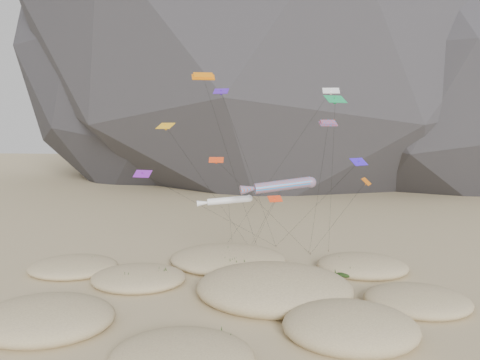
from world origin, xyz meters
name	(u,v)px	position (x,y,z in m)	size (l,w,h in m)	color
ground	(234,310)	(0.00, 0.00, 0.00)	(500.00, 500.00, 0.00)	#CCB789
dunes	(237,289)	(-0.19, 4.20, 0.73)	(53.10, 39.26, 4.28)	#CCB789
dune_grass	(239,290)	(0.16, 3.75, 0.84)	(42.50, 27.19, 1.55)	black
kite_stakes	(266,248)	(2.34, 24.15, 0.15)	(19.30, 4.22, 0.30)	#3F2D1E
rainbow_tube_kite	(280,186)	(4.54, 8.30, 11.97)	(8.97, 18.15, 12.99)	#F14119
white_tube_kite	(226,201)	(-2.10, 10.16, 9.77)	(6.81, 16.80, 10.46)	white
orange_parafoil	(204,78)	(-5.68, 15.71, 25.10)	(8.29, 10.10, 25.89)	orange
multi_parafoil	(328,125)	(10.13, 11.14, 18.95)	(2.41, 13.18, 19.64)	red
delta_kites	(268,142)	(2.88, 12.47, 16.92)	(30.02, 20.71, 23.86)	#461DAA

